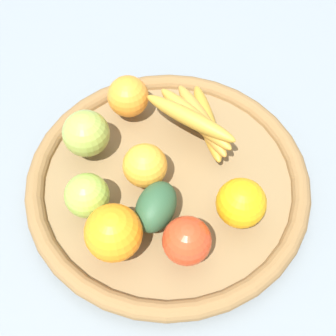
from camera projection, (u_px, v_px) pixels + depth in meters
The scene contains 11 objects.
ground_plane at pixel (168, 188), 0.80m from camera, with size 2.40×2.40×0.00m, color slate.
basket at pixel (168, 182), 0.78m from camera, with size 0.46×0.46×0.04m.
orange_3 at pixel (145, 166), 0.73m from camera, with size 0.07×0.07×0.07m, color orange.
banana_bunch at pixel (199, 120), 0.79m from camera, with size 0.14×0.17×0.07m.
orange_2 at pixel (128, 96), 0.81m from camera, with size 0.07×0.07×0.07m, color orange.
apple_1 at pixel (87, 196), 0.71m from camera, with size 0.07×0.07×0.07m, color #8FAF3F.
orange_1 at pixel (240, 205), 0.69m from camera, with size 0.07×0.07×0.07m, color orange.
apple_0 at pixel (187, 241), 0.66m from camera, with size 0.07×0.07×0.07m, color red.
apple_2 at pixel (86, 133), 0.76m from camera, with size 0.08×0.08×0.08m, color #8FA342.
orange_0 at pixel (113, 233), 0.66m from camera, with size 0.08×0.08×0.08m, color orange.
avocado at pixel (156, 207), 0.70m from camera, with size 0.08×0.06×0.06m, color #294D2F.
Camera 1 is at (0.34, 0.23, 0.69)m, focal length 50.91 mm.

